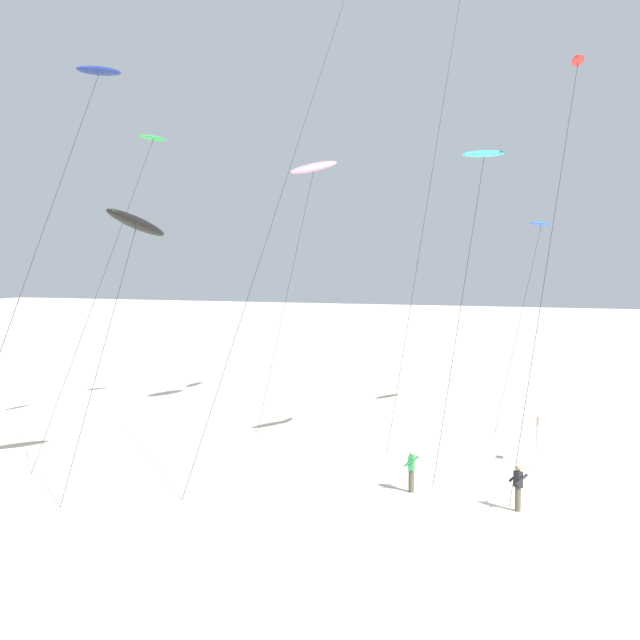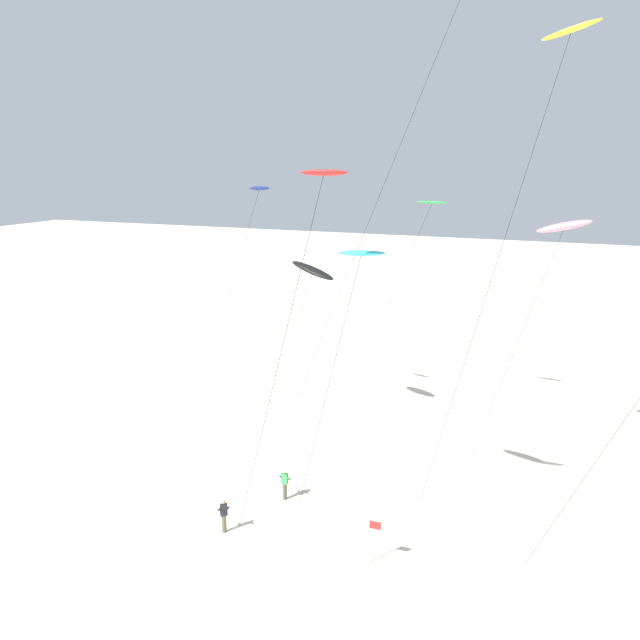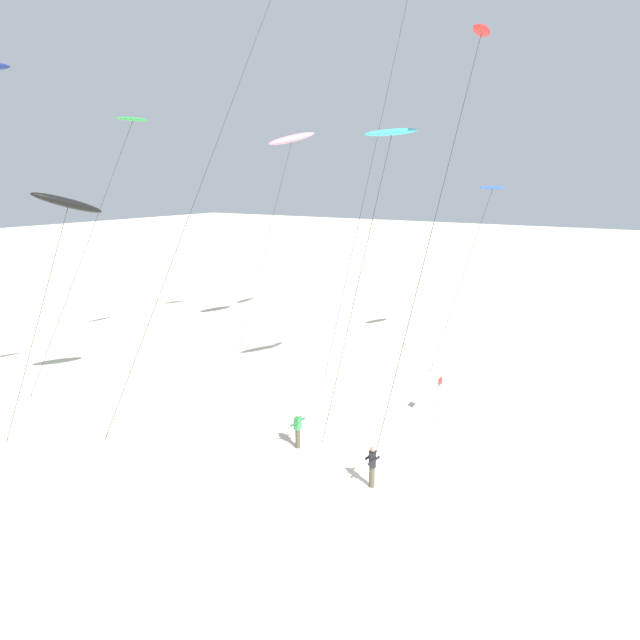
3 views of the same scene
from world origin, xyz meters
The scene contains 12 objects.
ground_plane centered at (0.00, 0.00, 0.00)m, with size 260.00×260.00×0.00m, color beige.
kite_navy centered at (-6.98, 15.28, 15.27)m, with size 7.34×2.73×15.89m.
kite_teal centered at (6.51, 9.67, 24.09)m, with size 12.65×4.24×25.45m.
kite_green centered at (3.16, 19.23, 14.37)m, with size 7.68×2.56×14.91m.
kite_black centered at (-3.47, 15.93, 10.48)m, with size 5.23×1.96×11.16m.
kite_red centered at (3.96, -0.05, 16.71)m, with size 6.20×2.10×17.28m.
kite_pink centered at (11.76, 14.22, 14.01)m, with size 6.16×2.74×14.69m.
kite_cyan centered at (4.25, 3.68, 13.44)m, with size 5.21×2.25×13.84m.
kite_yellow centered at (12.07, 6.37, 22.26)m, with size 7.38×2.63×23.10m.
kite_flyer_nearest centered at (-0.50, 5.54, 0.89)m, with size 0.53×0.51×1.67m.
kite_flyer_middle centered at (-1.68, 1.29, 0.89)m, with size 0.73×0.73×1.67m.
marker_flag centered at (5.77, 1.45, 1.49)m, with size 0.57×0.05×2.10m.
Camera 2 is at (15.23, -26.43, 17.83)m, focal length 41.16 mm.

